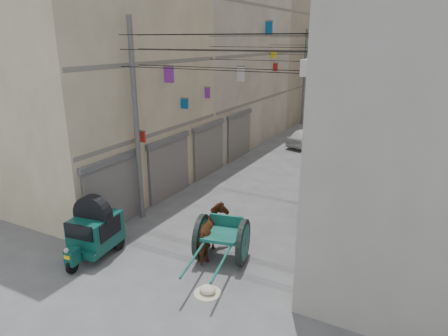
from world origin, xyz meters
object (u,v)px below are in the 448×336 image
Objects in this scene: tonga_cart at (222,239)px; second_cart at (321,157)px; distant_car_white at (308,137)px; mini_truck at (323,204)px; horse at (212,233)px; auto_rickshaw at (94,229)px; feed_sack at (208,290)px; distant_car_grey at (382,117)px; distant_car_green at (363,99)px.

tonga_cart is 11.43m from second_cart.
second_cart reaches higher than distant_car_white.
second_cart is at bearing 87.32° from mini_truck.
mini_truck is 12.83m from distant_car_white.
horse is 0.52× the size of distant_car_white.
tonga_cart is at bearing 141.87° from horse.
horse is (3.54, 1.89, -0.16)m from auto_rickshaw.
feed_sack is at bearing -9.07° from auto_rickshaw.
tonga_cart is at bearing -136.91° from mini_truck.
auto_rickshaw is 4.01m from horse.
tonga_cart is 0.97× the size of distant_car_white.
auto_rickshaw is at bearing -84.43° from distant_car_grey.
tonga_cart reaches higher than second_cart.
second_cart is at bearing 64.29° from auto_rickshaw.
distant_car_grey is at bearing 87.75° from feed_sack.
auto_rickshaw is at bearing -104.38° from second_cart.
horse is (-0.47, 0.17, 0.02)m from tonga_cart.
mini_truck is at bearing 124.94° from distant_car_white.
distant_car_white is 20.97m from distant_car_green.
second_cart is at bearing 130.33° from distant_car_white.
distant_car_white is at bearing 118.47° from second_cart.
mini_truck is 7.68× the size of feed_sack.
horse is at bearing 20.52° from auto_rickshaw.
mini_truck reaches higher than second_cart.
tonga_cart is 2.22× the size of second_cart.
tonga_cart is at bearing 105.46° from feed_sack.
distant_car_green is (-2.21, 39.11, 0.51)m from feed_sack.
mini_truck is (2.30, 4.19, 0.16)m from tonga_cart.
tonga_cart is at bearing -76.71° from distant_car_grey.
distant_car_green is at bearing 78.79° from mini_truck.
distant_car_white is 0.93× the size of distant_car_grey.
distant_car_white is (-4.23, 12.11, -0.32)m from mini_truck.
distant_car_white reaches higher than feed_sack.
feed_sack is (0.20, -13.27, -0.60)m from second_cart.
distant_car_grey is 11.02m from distant_car_green.
second_cart is at bearing 76.22° from tonga_cart.
second_cart is 15.39m from distant_car_grey.
auto_rickshaw is 1.24× the size of horse.
second_cart is 11.29m from horse.
auto_rickshaw is at bearing -169.07° from tonga_cart.
second_cart is at bearing -78.16° from distant_car_grey.
distant_car_green is (-3.33, 10.51, -0.03)m from distant_car_grey.
feed_sack is 2.34m from horse.
auto_rickshaw is 0.61× the size of distant_car_grey.
horse is 37.12m from distant_car_green.
auto_rickshaw is 0.56× the size of distant_car_green.
second_cart is 0.37× the size of distant_car_green.
distant_car_grey is at bearing 71.27° from auto_rickshaw.
mini_truck is 4.89m from horse.
distant_car_grey is (-0.67, 22.57, -0.30)m from mini_truck.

